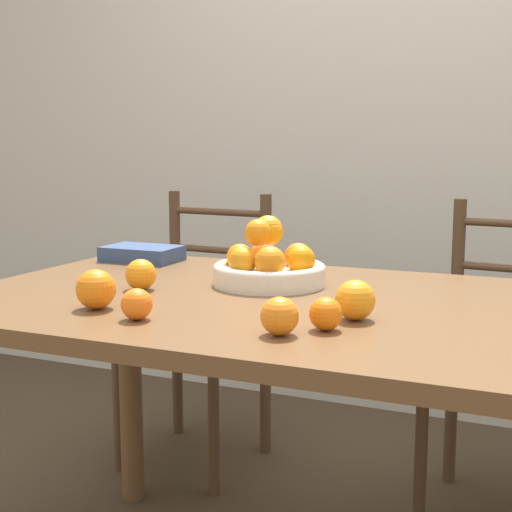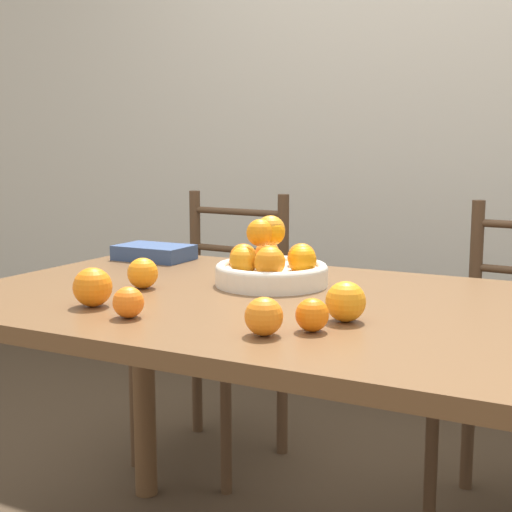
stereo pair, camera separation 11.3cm
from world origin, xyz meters
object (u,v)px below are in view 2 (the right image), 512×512
object	(u,v)px
orange_loose_2	(264,316)
orange_loose_4	(346,302)
orange_loose_0	(312,315)
book_stack	(154,252)
orange_loose_3	(93,287)
fruit_bowl	(271,265)
orange_loose_1	(143,273)
chair_left	(216,332)
orange_loose_5	(128,302)

from	to	relation	value
orange_loose_2	orange_loose_4	bearing A→B (deg)	60.42
orange_loose_0	book_stack	distance (m)	0.91
orange_loose_0	orange_loose_3	bearing A→B (deg)	-177.37
orange_loose_0	orange_loose_2	xyz separation A→B (m)	(-0.06, -0.06, 0.00)
fruit_bowl	orange_loose_3	world-z (taller)	fruit_bowl
orange_loose_0	orange_loose_1	xyz separation A→B (m)	(-0.50, 0.18, 0.01)
orange_loose_3	orange_loose_2	bearing A→B (deg)	-5.78
book_stack	fruit_bowl	bearing A→B (deg)	-21.88
fruit_bowl	orange_loose_4	xyz separation A→B (m)	(0.28, -0.26, -0.01)
orange_loose_0	chair_left	size ratio (longest dim) A/B	0.06
orange_loose_2	orange_loose_4	world-z (taller)	orange_loose_4
orange_loose_1	orange_loose_5	size ratio (longest dim) A/B	1.18
orange_loose_1	chair_left	bearing A→B (deg)	108.65
orange_loose_1	book_stack	xyz separation A→B (m)	(-0.23, 0.36, -0.01)
orange_loose_5	orange_loose_2	bearing A→B (deg)	0.78
orange_loose_3	book_stack	world-z (taller)	orange_loose_3
fruit_bowl	orange_loose_1	size ratio (longest dim) A/B	3.74
orange_loose_1	orange_loose_2	size ratio (longest dim) A/B	1.05
orange_loose_0	orange_loose_2	bearing A→B (deg)	-134.81
orange_loose_0	orange_loose_4	xyz separation A→B (m)	(0.03, 0.10, 0.01)
orange_loose_4	book_stack	world-z (taller)	orange_loose_4
orange_loose_0	orange_loose_5	world-z (taller)	same
orange_loose_1	orange_loose_0	bearing A→B (deg)	-19.69
orange_loose_2	orange_loose_4	size ratio (longest dim) A/B	0.89
orange_loose_1	orange_loose_4	world-z (taller)	orange_loose_4
chair_left	orange_loose_0	bearing A→B (deg)	-46.87
orange_loose_0	orange_loose_2	distance (m)	0.09
orange_loose_3	book_stack	size ratio (longest dim) A/B	0.38
orange_loose_4	chair_left	size ratio (longest dim) A/B	0.08
orange_loose_0	orange_loose_1	bearing A→B (deg)	160.31
orange_loose_0	orange_loose_5	xyz separation A→B (m)	(-0.35, -0.07, 0.00)
orange_loose_3	orange_loose_4	distance (m)	0.52
orange_loose_0	chair_left	distance (m)	1.27
orange_loose_4	book_stack	distance (m)	0.88
orange_loose_0	orange_loose_5	distance (m)	0.36
orange_loose_5	orange_loose_4	bearing A→B (deg)	23.35
orange_loose_5	chair_left	bearing A→B (deg)	111.86
orange_loose_3	orange_loose_5	xyz separation A→B (m)	(0.13, -0.05, -0.01)
orange_loose_4	orange_loose_0	bearing A→B (deg)	-105.85
orange_loose_1	orange_loose_2	bearing A→B (deg)	-29.09
fruit_bowl	orange_loose_4	world-z (taller)	fruit_bowl
chair_left	book_stack	size ratio (longest dim) A/B	4.40
chair_left	orange_loose_1	bearing A→B (deg)	-67.00
chair_left	book_stack	world-z (taller)	chair_left
orange_loose_3	chair_left	bearing A→B (deg)	106.18
orange_loose_0	orange_loose_1	distance (m)	0.53
orange_loose_2	chair_left	xyz separation A→B (m)	(-0.70, 1.01, -0.35)
chair_left	book_stack	distance (m)	0.53
fruit_bowl	book_stack	world-z (taller)	fruit_bowl
orange_loose_1	orange_loose_2	xyz separation A→B (m)	(0.44, -0.24, -0.00)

